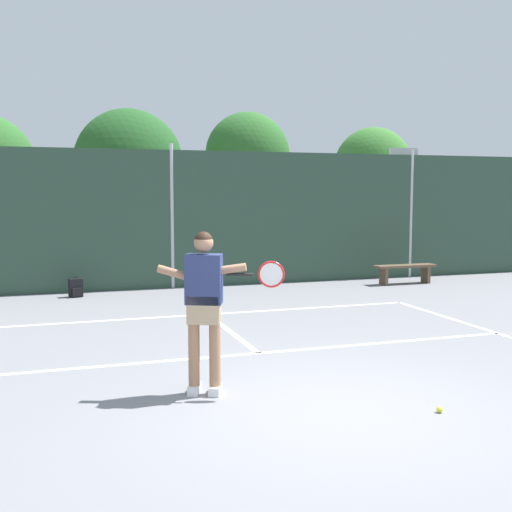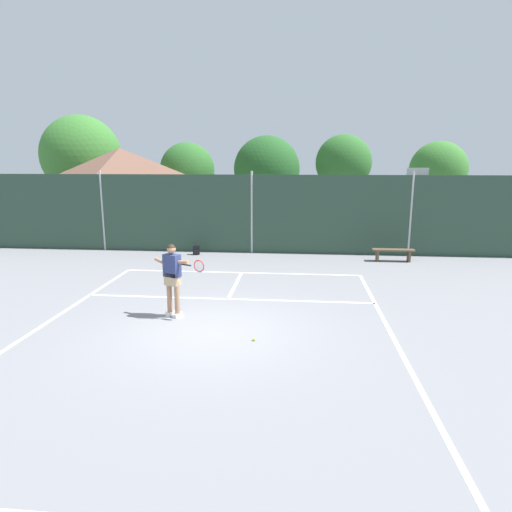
# 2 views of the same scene
# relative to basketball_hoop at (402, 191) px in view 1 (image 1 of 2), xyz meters

# --- Properties ---
(ground_plane) EXTENTS (120.00, 120.00, 0.00)m
(ground_plane) POSITION_rel_basketball_hoop_xyz_m (-6.94, -10.18, -2.31)
(ground_plane) COLOR gray
(court_markings) EXTENTS (8.30, 11.10, 0.01)m
(court_markings) POSITION_rel_basketball_hoop_xyz_m (-6.94, -9.54, -2.31)
(court_markings) COLOR white
(court_markings) RESTS_ON ground
(chainlink_fence) EXTENTS (26.09, 0.09, 3.43)m
(chainlink_fence) POSITION_rel_basketball_hoop_xyz_m (-6.94, -1.18, -0.67)
(chainlink_fence) COLOR #284233
(chainlink_fence) RESTS_ON ground
(basketball_hoop) EXTENTS (0.90, 0.67, 3.55)m
(basketball_hoop) POSITION_rel_basketball_hoop_xyz_m (0.00, 0.00, 0.00)
(basketball_hoop) COLOR yellow
(basketball_hoop) RESTS_ON ground
(treeline_backdrop) EXTENTS (25.51, 4.42, 6.57)m
(treeline_backdrop) POSITION_rel_basketball_hoop_xyz_m (-10.54, 7.26, 1.37)
(treeline_backdrop) COLOR brown
(treeline_backdrop) RESTS_ON ground
(tennis_player) EXTENTS (1.38, 0.53, 1.85)m
(tennis_player) POSITION_rel_basketball_hoop_xyz_m (-8.07, -9.23, -1.20)
(tennis_player) COLOR silver
(tennis_player) RESTS_ON ground
(tennis_ball) EXTENTS (0.07, 0.07, 0.07)m
(tennis_ball) POSITION_rel_basketball_hoop_xyz_m (-5.91, -10.60, -2.28)
(tennis_ball) COLOR #CCE033
(tennis_ball) RESTS_ON ground
(backpack_black) EXTENTS (0.32, 0.29, 0.46)m
(backpack_black) POSITION_rel_basketball_hoop_xyz_m (-9.21, -1.84, -2.12)
(backpack_black) COLOR black
(backpack_black) RESTS_ON ground
(courtside_bench) EXTENTS (1.60, 0.36, 0.48)m
(courtside_bench) POSITION_rel_basketball_hoop_xyz_m (-1.28, -2.34, -1.95)
(courtside_bench) COLOR brown
(courtside_bench) RESTS_ON ground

